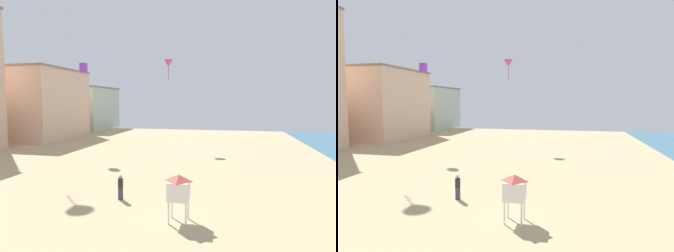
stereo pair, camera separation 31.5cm
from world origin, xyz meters
The scene contains 6 objects.
boardwalk_hotel_mid centered at (-25.08, 40.20, 5.97)m, with size 17.65×14.74×11.93m.
boardwalk_hotel_far centered at (-25.08, 57.82, 4.84)m, with size 16.11×14.32×9.66m.
kite_flyer centered at (3.53, 12.89, 0.92)m, with size 0.34×0.34×1.64m.
lifeguard_stand centered at (7.81, 10.29, 1.84)m, with size 1.10×1.10×2.55m.
kite_purple_box centered at (-6.44, 26.91, 10.30)m, with size 0.68×0.68×1.06m.
kite_magenta_delta centered at (1.95, 35.26, 11.63)m, with size 1.22×1.22×2.77m.
Camera 1 is at (10.36, -4.28, 6.36)m, focal length 30.78 mm.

